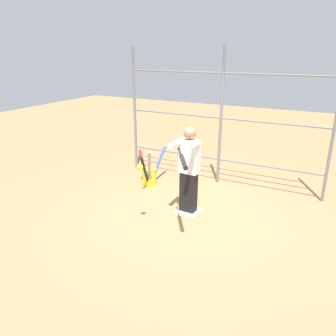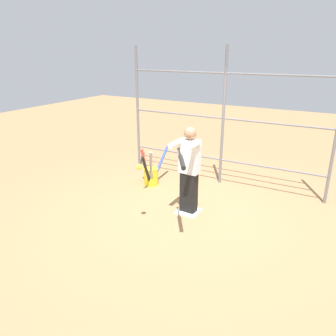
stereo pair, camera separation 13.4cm
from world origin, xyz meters
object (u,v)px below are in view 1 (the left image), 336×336
Objects in this scene: bat_bucket at (149,174)px; batter at (189,168)px; baseball_bat_swinging at (183,160)px; softball_in_flight at (140,167)px.

batter is at bearing 148.64° from bat_bucket.
baseball_bat_swinging is 2.47m from bat_bucket.
softball_in_flight is at bearing -4.00° from baseball_bat_swinging.
batter is 1.59m from bat_bucket.
bat_bucket is (1.26, -0.77, -0.60)m from batter.
batter is at bearing -71.87° from baseball_bat_swinging.
softball_in_flight is 1.92m from bat_bucket.
baseball_bat_swinging reaches higher than bat_bucket.
baseball_bat_swinging is at bearing 133.47° from bat_bucket.
baseball_bat_swinging is 0.81m from softball_in_flight.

